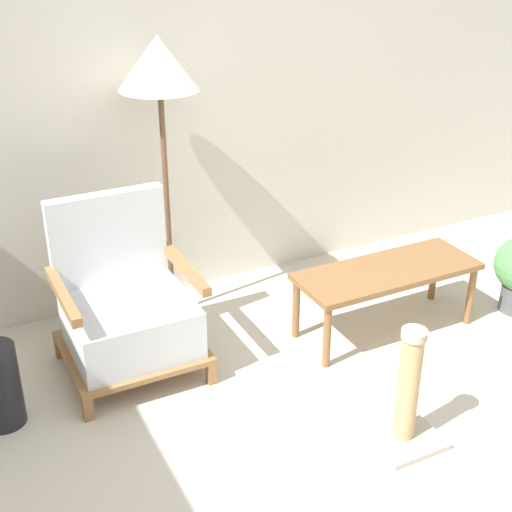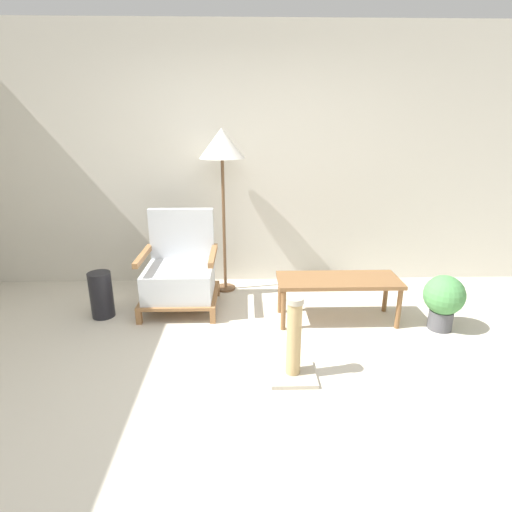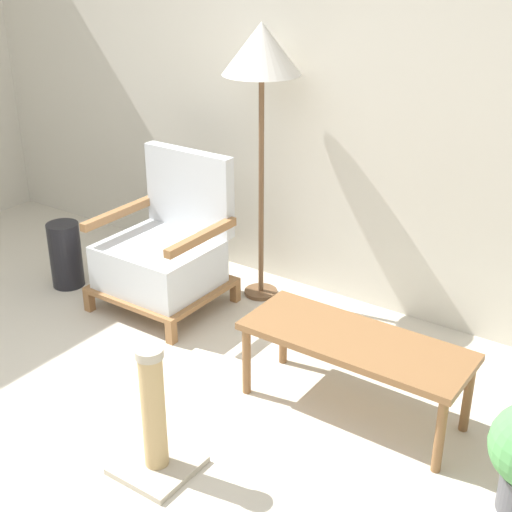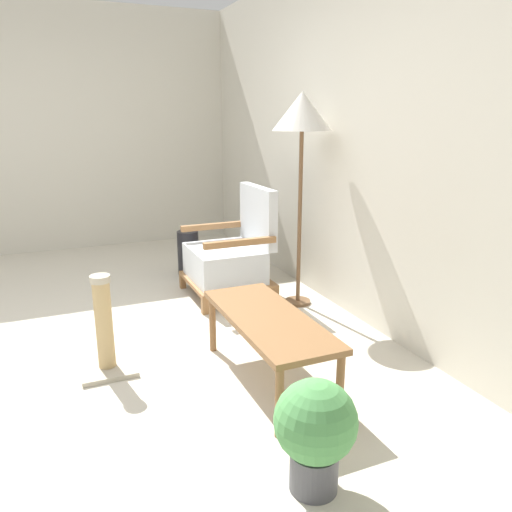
{
  "view_description": "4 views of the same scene",
  "coord_description": "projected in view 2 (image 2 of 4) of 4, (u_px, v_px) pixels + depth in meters",
  "views": [
    {
      "loc": [
        -1.47,
        -1.71,
        2.3
      ],
      "look_at": [
        0.13,
        1.45,
        0.55
      ],
      "focal_mm": 50.0,
      "sensor_mm": 36.0,
      "label": 1
    },
    {
      "loc": [
        0.03,
        -2.09,
        1.72
      ],
      "look_at": [
        0.13,
        1.45,
        0.55
      ],
      "focal_mm": 28.0,
      "sensor_mm": 36.0,
      "label": 2
    },
    {
      "loc": [
        2.12,
        -1.4,
        2.16
      ],
      "look_at": [
        0.13,
        1.45,
        0.55
      ],
      "focal_mm": 50.0,
      "sensor_mm": 36.0,
      "label": 3
    },
    {
      "loc": [
        3.26,
        0.11,
        1.52
      ],
      "look_at": [
        0.13,
        1.45,
        0.55
      ],
      "focal_mm": 35.0,
      "sensor_mm": 36.0,
      "label": 4
    }
  ],
  "objects": [
    {
      "name": "vase",
      "position": [
        101.0,
        295.0,
        3.7
      ],
      "size": [
        0.21,
        0.21,
        0.44
      ],
      "primitive_type": "cylinder",
      "color": "black",
      "rests_on": "ground_plane"
    },
    {
      "name": "scratching_post",
      "position": [
        293.0,
        349.0,
        2.81
      ],
      "size": [
        0.33,
        0.33,
        0.61
      ],
      "color": "#B2A893",
      "rests_on": "ground_plane"
    },
    {
      "name": "armchair",
      "position": [
        180.0,
        273.0,
        3.85
      ],
      "size": [
        0.72,
        0.66,
        0.94
      ],
      "color": "olive",
      "rests_on": "ground_plane"
    },
    {
      "name": "floor_lamp",
      "position": [
        222.0,
        148.0,
        3.92
      ],
      "size": [
        0.45,
        0.45,
        1.69
      ],
      "color": "brown",
      "rests_on": "ground_plane"
    },
    {
      "name": "wall_back",
      "position": [
        242.0,
        161.0,
        4.26
      ],
      "size": [
        8.0,
        0.06,
        2.7
      ],
      "color": "beige",
      "rests_on": "ground_plane"
    },
    {
      "name": "potted_plant",
      "position": [
        444.0,
        299.0,
        3.45
      ],
      "size": [
        0.35,
        0.35,
        0.5
      ],
      "color": "#4C4C51",
      "rests_on": "ground_plane"
    },
    {
      "name": "coffee_table",
      "position": [
        338.0,
        283.0,
        3.59
      ],
      "size": [
        1.09,
        0.42,
        0.41
      ],
      "color": "brown",
      "rests_on": "ground_plane"
    },
    {
      "name": "ground_plane",
      "position": [
        242.0,
        411.0,
        2.52
      ],
      "size": [
        14.0,
        14.0,
        0.0
      ],
      "primitive_type": "plane",
      "color": "beige"
    }
  ]
}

